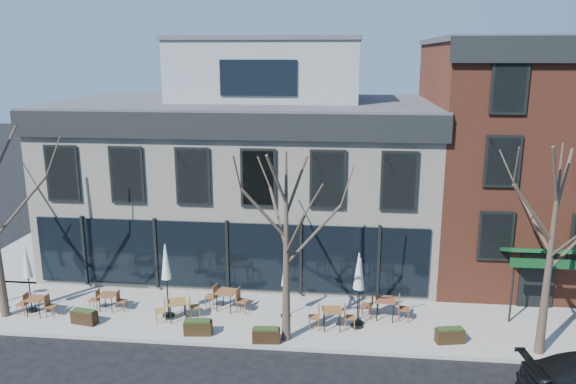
# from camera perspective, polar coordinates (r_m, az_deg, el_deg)

# --- Properties ---
(ground) EXTENTS (120.00, 120.00, 0.00)m
(ground) POSITION_cam_1_polar(r_m,az_deg,el_deg) (25.47, -6.02, -10.42)
(ground) COLOR black
(ground) RESTS_ON ground
(sidewalk_front) EXTENTS (33.50, 4.70, 0.15)m
(sidewalk_front) POSITION_cam_1_polar(r_m,az_deg,el_deg) (23.05, 0.95, -12.84)
(sidewalk_front) COLOR gray
(sidewalk_front) RESTS_ON ground
(sidewalk_side) EXTENTS (4.50, 12.00, 0.15)m
(sidewalk_side) POSITION_cam_1_polar(r_m,az_deg,el_deg) (34.59, -22.45, -4.70)
(sidewalk_side) COLOR gray
(sidewalk_side) RESTS_ON ground
(corner_building) EXTENTS (18.39, 10.39, 11.10)m
(corner_building) POSITION_cam_1_polar(r_m,az_deg,el_deg) (28.77, -4.01, 2.34)
(corner_building) COLOR beige
(corner_building) RESTS_ON ground
(red_brick_building) EXTENTS (8.20, 11.78, 11.18)m
(red_brick_building) POSITION_cam_1_polar(r_m,az_deg,el_deg) (29.17, 21.84, 3.36)
(red_brick_building) COLOR brown
(red_brick_building) RESTS_ON ground
(tree_mid) EXTENTS (3.50, 3.55, 7.04)m
(tree_mid) POSITION_cam_1_polar(r_m,az_deg,el_deg) (20.02, -0.15, -5.50)
(tree_mid) COLOR #382B21
(tree_mid) RESTS_ON sidewalk_front
(tree_right) EXTENTS (3.72, 3.77, 7.48)m
(tree_right) POSITION_cam_1_polar(r_m,az_deg,el_deg) (21.01, 25.17, -5.26)
(tree_right) COLOR #382B21
(tree_right) RESTS_ON sidewalk_front
(cafe_set_0) EXTENTS (1.72, 0.72, 0.90)m
(cafe_set_0) POSITION_cam_1_polar(r_m,az_deg,el_deg) (25.20, -24.16, -10.37)
(cafe_set_0) COLOR brown
(cafe_set_0) RESTS_ON sidewalk_front
(cafe_set_1) EXTENTS (1.60, 0.65, 0.84)m
(cafe_set_1) POSITION_cam_1_polar(r_m,az_deg,el_deg) (24.66, -17.81, -10.39)
(cafe_set_1) COLOR brown
(cafe_set_1) RESTS_ON sidewalk_front
(cafe_set_2) EXTENTS (1.84, 1.09, 0.95)m
(cafe_set_2) POSITION_cam_1_polar(r_m,az_deg,el_deg) (23.11, -11.16, -11.50)
(cafe_set_2) COLOR brown
(cafe_set_2) RESTS_ON sidewalk_front
(cafe_set_3) EXTENTS (1.95, 0.91, 1.00)m
(cafe_set_3) POSITION_cam_1_polar(r_m,az_deg,el_deg) (23.62, -6.26, -10.66)
(cafe_set_3) COLOR brown
(cafe_set_3) RESTS_ON sidewalk_front
(cafe_set_4) EXTENTS (1.87, 0.80, 0.97)m
(cafe_set_4) POSITION_cam_1_polar(r_m,az_deg,el_deg) (22.06, 4.48, -12.51)
(cafe_set_4) COLOR brown
(cafe_set_4) RESTS_ON sidewalk_front
(cafe_set_5) EXTENTS (1.98, 0.86, 1.02)m
(cafe_set_5) POSITION_cam_1_polar(r_m,az_deg,el_deg) (23.07, 9.87, -11.37)
(cafe_set_5) COLOR brown
(cafe_set_5) RESTS_ON sidewalk_front
(umbrella_0) EXTENTS (0.45, 0.45, 2.83)m
(umbrella_0) POSITION_cam_1_polar(r_m,az_deg,el_deg) (25.13, -25.00, -6.75)
(umbrella_0) COLOR black
(umbrella_0) RESTS_ON sidewalk_front
(umbrella_1) EXTENTS (0.49, 0.49, 3.04)m
(umbrella_1) POSITION_cam_1_polar(r_m,az_deg,el_deg) (22.86, -12.29, -7.33)
(umbrella_1) COLOR black
(umbrella_1) RESTS_ON sidewalk_front
(umbrella_2) EXTENTS (0.40, 0.40, 2.52)m
(umbrella_2) POSITION_cam_1_polar(r_m,az_deg,el_deg) (22.44, -0.27, -8.41)
(umbrella_2) COLOR black
(umbrella_2) RESTS_ON sidewalk_front
(umbrella_3) EXTENTS (0.48, 0.48, 3.03)m
(umbrella_3) POSITION_cam_1_polar(r_m,az_deg,el_deg) (21.62, 7.18, -8.38)
(umbrella_3) COLOR black
(umbrella_3) RESTS_ON sidewalk_front
(umbrella_4) EXTENTS (0.43, 0.43, 2.72)m
(umbrella_4) POSITION_cam_1_polar(r_m,az_deg,el_deg) (21.96, 7.33, -8.65)
(umbrella_4) COLOR black
(umbrella_4) RESTS_ON sidewalk_front
(planter_0) EXTENTS (1.07, 0.59, 0.57)m
(planter_0) POSITION_cam_1_polar(r_m,az_deg,el_deg) (23.86, -19.99, -11.81)
(planter_0) COLOR black
(planter_0) RESTS_ON sidewalk_front
(planter_1) EXTENTS (1.08, 0.51, 0.59)m
(planter_1) POSITION_cam_1_polar(r_m,az_deg,el_deg) (21.95, -9.12, -13.40)
(planter_1) COLOR black
(planter_1) RESTS_ON sidewalk_front
(planter_2) EXTENTS (1.04, 0.49, 0.57)m
(planter_2) POSITION_cam_1_polar(r_m,az_deg,el_deg) (21.18, -2.22, -14.31)
(planter_2) COLOR black
(planter_2) RESTS_ON sidewalk_front
(planter_3) EXTENTS (1.09, 0.61, 0.58)m
(planter_3) POSITION_cam_1_polar(r_m,az_deg,el_deg) (21.96, 16.12, -13.80)
(planter_3) COLOR black
(planter_3) RESTS_ON sidewalk_front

